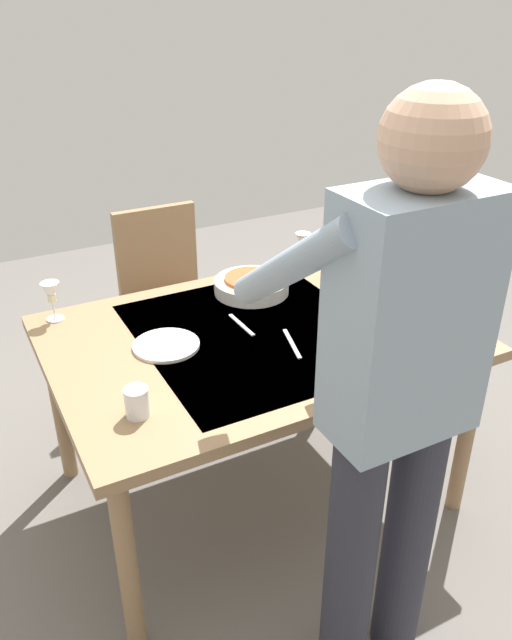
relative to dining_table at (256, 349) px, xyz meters
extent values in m
plane|color=#66605B|center=(0.00, 0.00, -0.67)|extent=(6.00, 6.00, 0.00)
cube|color=#93704C|center=(0.00, 0.00, 0.05)|extent=(1.45, 1.04, 0.04)
cube|color=#C6AD89|center=(0.00, 0.00, 0.07)|extent=(0.80, 0.88, 0.00)
cylinder|color=#93704C|center=(-0.66, -0.45, -0.32)|extent=(0.06, 0.06, 0.70)
cylinder|color=#93704C|center=(0.66, -0.45, -0.32)|extent=(0.06, 0.06, 0.70)
cylinder|color=#93704C|center=(-0.66, 0.45, -0.32)|extent=(0.06, 0.06, 0.70)
cylinder|color=#93704C|center=(0.66, 0.45, -0.32)|extent=(0.06, 0.06, 0.70)
cube|color=brown|center=(0.02, -0.82, -0.22)|extent=(0.40, 0.40, 0.04)
cube|color=#93704C|center=(0.02, -1.00, 0.02)|extent=(0.40, 0.04, 0.45)
cylinder|color=#93704C|center=(-0.15, -0.99, -0.45)|extent=(0.04, 0.04, 0.43)
cylinder|color=#93704C|center=(0.19, -0.99, -0.45)|extent=(0.04, 0.04, 0.43)
cylinder|color=#93704C|center=(-0.15, -0.65, -0.45)|extent=(0.04, 0.04, 0.43)
cylinder|color=#93704C|center=(0.19, -0.65, -0.45)|extent=(0.04, 0.04, 0.43)
cylinder|color=#2D2D38|center=(0.13, 0.80, -0.23)|extent=(0.14, 0.14, 0.88)
cylinder|color=#2D2D38|center=(-0.07, 0.80, -0.23)|extent=(0.14, 0.14, 0.88)
cube|color=#8C9EAD|center=(0.03, 0.80, 0.51)|extent=(0.36, 0.20, 0.60)
sphere|color=tan|center=(0.03, 0.80, 0.91)|extent=(0.22, 0.22, 0.22)
cylinder|color=#8C9EAD|center=(0.20, 0.56, 0.58)|extent=(0.08, 0.52, 0.40)
cylinder|color=#8C9EAD|center=(-0.14, 0.56, 0.58)|extent=(0.08, 0.52, 0.40)
cylinder|color=black|center=(-0.47, -0.21, 0.17)|extent=(0.07, 0.07, 0.20)
cylinder|color=black|center=(-0.47, -0.21, 0.31)|extent=(0.03, 0.03, 0.08)
cylinder|color=black|center=(-0.47, -0.21, 0.36)|extent=(0.03, 0.03, 0.02)
cylinder|color=white|center=(-0.46, -0.44, 0.07)|extent=(0.06, 0.06, 0.01)
cylinder|color=white|center=(-0.46, -0.44, 0.11)|extent=(0.01, 0.01, 0.07)
cone|color=white|center=(-0.46, -0.44, 0.18)|extent=(0.07, 0.07, 0.07)
cylinder|color=maroon|center=(-0.46, -0.44, 0.16)|extent=(0.03, 0.03, 0.03)
cylinder|color=white|center=(0.62, -0.43, 0.07)|extent=(0.06, 0.06, 0.01)
cylinder|color=white|center=(0.62, -0.43, 0.11)|extent=(0.01, 0.01, 0.07)
cone|color=white|center=(0.62, -0.43, 0.18)|extent=(0.07, 0.07, 0.07)
cylinder|color=beige|center=(0.62, -0.43, 0.16)|extent=(0.03, 0.03, 0.03)
cylinder|color=silver|center=(-0.41, 0.20, 0.12)|extent=(0.08, 0.08, 0.09)
cylinder|color=silver|center=(-0.49, 0.12, 0.12)|extent=(0.07, 0.07, 0.09)
cylinder|color=silver|center=(-0.32, 0.39, 0.12)|extent=(0.07, 0.07, 0.10)
cylinder|color=silver|center=(0.53, 0.28, 0.12)|extent=(0.07, 0.07, 0.09)
cylinder|color=white|center=(-0.14, -0.30, 0.10)|extent=(0.30, 0.30, 0.05)
cylinder|color=#C6562D|center=(-0.14, -0.30, 0.12)|extent=(0.22, 0.22, 0.03)
cylinder|color=white|center=(0.32, -0.05, 0.08)|extent=(0.23, 0.23, 0.01)
cube|color=silver|center=(-0.07, 0.13, 0.07)|extent=(0.07, 0.20, 0.00)
cube|color=silver|center=(0.02, -0.07, 0.07)|extent=(0.02, 0.18, 0.00)
camera|label=1|loc=(0.92, 1.75, 1.18)|focal=35.57mm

